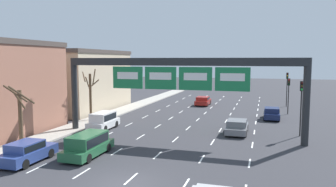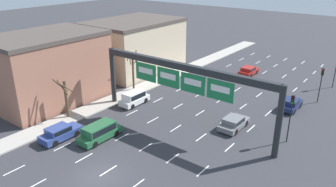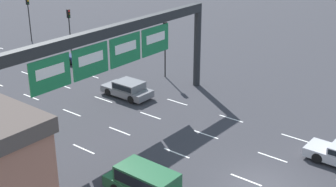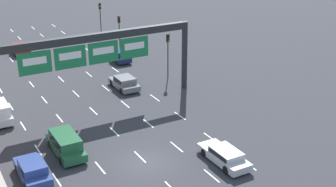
{
  "view_description": "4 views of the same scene",
  "coord_description": "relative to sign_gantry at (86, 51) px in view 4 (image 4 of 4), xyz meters",
  "views": [
    {
      "loc": [
        7.44,
        -16.34,
        7.03
      ],
      "look_at": [
        -1.19,
        12.69,
        3.88
      ],
      "focal_mm": 35.0,
      "sensor_mm": 36.0,
      "label": 1
    },
    {
      "loc": [
        18.83,
        -14.94,
        16.91
      ],
      "look_at": [
        -2.17,
        12.42,
        3.15
      ],
      "focal_mm": 35.0,
      "sensor_mm": 36.0,
      "label": 2
    },
    {
      "loc": [
        -20.69,
        -9.76,
        14.52
      ],
      "look_at": [
        3.01,
        9.08,
        2.35
      ],
      "focal_mm": 50.0,
      "sensor_mm": 36.0,
      "label": 3
    },
    {
      "loc": [
        -13.71,
        -27.73,
        18.19
      ],
      "look_at": [
        3.89,
        3.46,
        3.68
      ],
      "focal_mm": 50.0,
      "sensor_mm": 36.0,
      "label": 4
    }
  ],
  "objects": [
    {
      "name": "ground_plane",
      "position": [
        0.0,
        -11.99,
        -5.63
      ],
      "size": [
        220.0,
        220.0,
        0.0
      ],
      "primitive_type": "plane",
      "color": "#333338"
    },
    {
      "name": "lane_dashes",
      "position": [
        0.0,
        1.51,
        -5.63
      ],
      "size": [
        13.32,
        67.0,
        0.01
      ],
      "color": "white",
      "rests_on": "ground_plane"
    },
    {
      "name": "sign_gantry",
      "position": [
        0.0,
        0.0,
        0.0
      ],
      "size": [
        21.99,
        0.7,
        7.19
      ],
      "color": "#232628",
      "rests_on": "ground_plane"
    },
    {
      "name": "suv_green",
      "position": [
        -4.79,
        -7.67,
        -4.69
      ],
      "size": [
        1.9,
        4.83,
        1.68
      ],
      "color": "#235B38",
      "rests_on": "ground_plane"
    },
    {
      "name": "car_silver",
      "position": [
        5.18,
        -14.95,
        -4.97
      ],
      "size": [
        1.83,
        4.8,
        1.21
      ],
      "color": "#B7B7BC",
      "rests_on": "ground_plane"
    },
    {
      "name": "car_red",
      "position": [
        -1.65,
        21.19,
        -4.91
      ],
      "size": [
        1.97,
        4.04,
        1.35
      ],
      "color": "maroon",
      "rests_on": "ground_plane"
    },
    {
      "name": "car_grey",
      "position": [
        5.02,
        2.87,
        -4.91
      ],
      "size": [
        1.94,
        4.26,
        1.34
      ],
      "color": "slate",
      "rests_on": "ground_plane"
    },
    {
      "name": "car_blue",
      "position": [
        -8.02,
        -10.16,
        -4.84
      ],
      "size": [
        1.82,
        4.35,
        1.48
      ],
      "color": "navy",
      "rests_on": "ground_plane"
    },
    {
      "name": "car_navy",
      "position": [
        8.32,
        11.69,
        -4.88
      ],
      "size": [
        1.81,
        3.96,
        1.41
      ],
      "color": "#19234C",
      "rests_on": "ground_plane"
    },
    {
      "name": "traffic_light_near_gantry",
      "position": [
        10.67,
        3.5,
        -2.02
      ],
      "size": [
        0.3,
        0.35,
        5.08
      ],
      "color": "black",
      "rests_on": "ground_plane"
    },
    {
      "name": "traffic_light_mid_block",
      "position": [
        10.62,
        23.33,
        -2.02
      ],
      "size": [
        0.3,
        0.35,
        5.1
      ],
      "color": "black",
      "rests_on": "ground_plane"
    },
    {
      "name": "traffic_light_far_end",
      "position": [
        10.39,
        16.11,
        -2.32
      ],
      "size": [
        0.3,
        0.35,
        4.63
      ],
      "color": "black",
      "rests_on": "ground_plane"
    }
  ]
}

